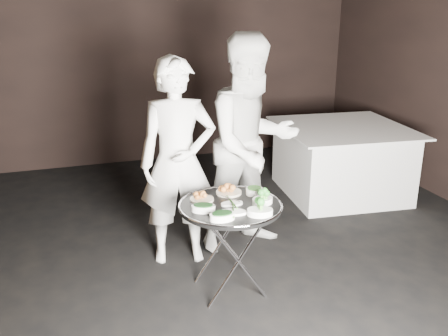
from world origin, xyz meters
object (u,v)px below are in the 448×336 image
object	(u,v)px
waiter_left	(178,163)
waiter_right	(252,144)
serving_tray	(230,206)
dining_table	(341,160)
tray_stand	(230,244)

from	to	relation	value
waiter_left	waiter_right	bearing A→B (deg)	13.09
serving_tray	dining_table	size ratio (longest dim) A/B	0.55
tray_stand	dining_table	world-z (taller)	dining_table
tray_stand	waiter_left	size ratio (longest dim) A/B	0.40
waiter_left	dining_table	xyz separation A→B (m)	(2.11, 0.91, -0.47)
tray_stand	waiter_left	distance (m)	0.83
waiter_right	tray_stand	bearing A→B (deg)	-132.23
tray_stand	waiter_right	bearing A→B (deg)	57.77
dining_table	waiter_left	bearing A→B (deg)	-156.68
tray_stand	serving_tray	xyz separation A→B (m)	(0.00, 0.00, 0.31)
serving_tray	dining_table	distance (m)	2.44
dining_table	tray_stand	bearing A→B (deg)	-140.47
tray_stand	waiter_left	xyz separation A→B (m)	(-0.24, 0.63, 0.48)
waiter_left	dining_table	distance (m)	2.35
waiter_left	dining_table	world-z (taller)	waiter_left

